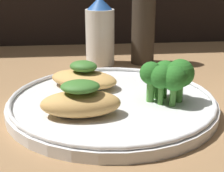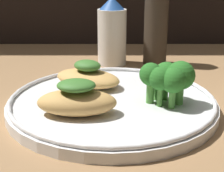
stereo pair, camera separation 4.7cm
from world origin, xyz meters
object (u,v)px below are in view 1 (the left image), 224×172
at_px(plate, 112,102).
at_px(pepper_grinder, 143,18).
at_px(sauce_bottle, 99,33).
at_px(broccoli_bunch, 167,76).

distance_m(plate, pepper_grinder, 0.26).
distance_m(sauce_bottle, pepper_grinder, 0.09).
bearing_deg(pepper_grinder, sauce_bottle, 180.00).
distance_m(broccoli_bunch, pepper_grinder, 0.25).
height_order(broccoli_bunch, pepper_grinder, pepper_grinder).
bearing_deg(pepper_grinder, plate, -110.34).
distance_m(broccoli_bunch, sauce_bottle, 0.26).
bearing_deg(broccoli_bunch, pepper_grinder, 86.81).
height_order(plate, pepper_grinder, pepper_grinder).
relative_size(sauce_bottle, pepper_grinder, 0.67).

